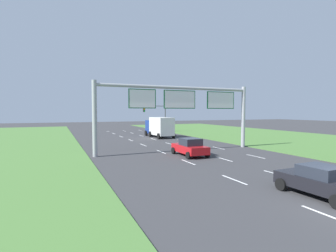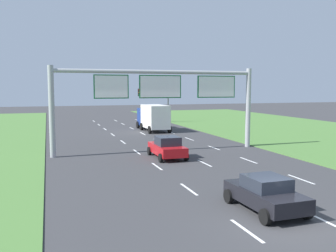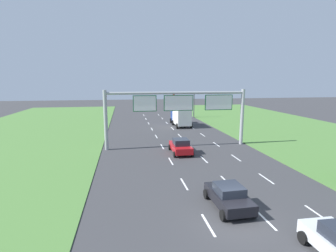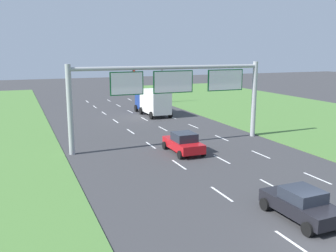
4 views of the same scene
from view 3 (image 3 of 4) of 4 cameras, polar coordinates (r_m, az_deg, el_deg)
The scene contains 9 objects.
ground_plane at distance 16.58m, azimuth 14.83°, elevation -19.55°, with size 200.00×200.00×0.00m, color #38383A.
lane_dashes_inner_left at distance 29.54m, azimuth -0.42°, elevation -5.93°, with size 0.14×68.40×0.01m.
lane_dashes_inner_right at distance 30.28m, azimuth 6.17°, elevation -5.60°, with size 0.14×68.40×0.01m.
lane_dashes_slip at distance 31.38m, azimuth 12.36°, elevation -5.21°, with size 0.14×68.40×0.01m.
car_lead_silver at distance 29.38m, azimuth 2.76°, elevation -4.40°, with size 2.16×4.21×1.65m.
car_mid_lane at distance 17.76m, azimuth 13.04°, elevation -14.64°, with size 2.26×4.10×1.52m.
box_truck at distance 47.00m, azimuth 2.75°, elevation 2.13°, with size 2.74×7.25×3.21m.
sign_gantry at distance 31.57m, azimuth 2.49°, elevation 4.22°, with size 17.24×0.44×7.00m.
traffic_light_mast at distance 56.96m, azimuth 3.80°, elevation 5.65°, with size 4.76×0.49×5.60m.
Camera 3 is at (-6.25, -13.07, 8.06)m, focal length 28.00 mm.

